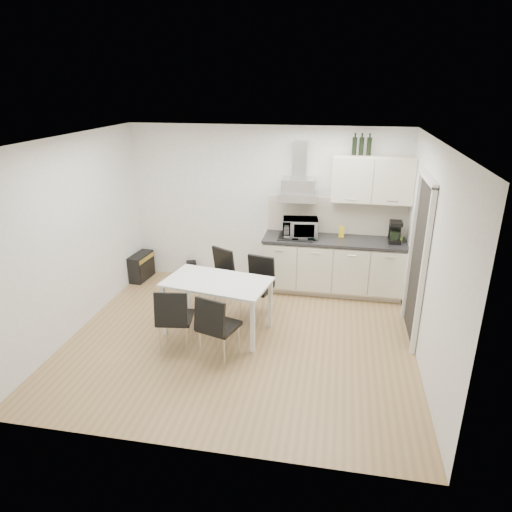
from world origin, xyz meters
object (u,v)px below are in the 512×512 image
(chair_near_left, at_px, (176,319))
(guitar_amp, at_px, (141,266))
(kitchenette, at_px, (337,243))
(dining_table, at_px, (217,287))
(chair_far_right, at_px, (256,289))
(chair_near_right, at_px, (219,327))
(floor_speaker, at_px, (191,269))
(chair_far_left, at_px, (215,279))

(chair_near_left, distance_m, guitar_amp, 2.46)
(kitchenette, relative_size, chair_near_left, 2.86)
(kitchenette, relative_size, dining_table, 1.70)
(chair_far_right, bearing_deg, chair_near_right, 90.56)
(chair_near_left, bearing_deg, guitar_amp, 116.28)
(chair_far_right, bearing_deg, guitar_amp, -11.59)
(dining_table, bearing_deg, chair_far_right, 59.49)
(dining_table, relative_size, floor_speaker, 5.30)
(dining_table, height_order, chair_far_right, chair_far_right)
(chair_far_left, relative_size, chair_far_right, 1.00)
(chair_far_right, relative_size, floor_speaker, 3.15)
(chair_near_right, height_order, guitar_amp, chair_near_right)
(chair_near_right, distance_m, floor_speaker, 2.66)
(floor_speaker, bearing_deg, kitchenette, -23.89)
(dining_table, distance_m, guitar_amp, 2.36)
(chair_far_right, height_order, guitar_amp, chair_far_right)
(chair_near_left, bearing_deg, chair_far_left, 75.13)
(kitchenette, bearing_deg, floor_speaker, 176.19)
(kitchenette, xyz_separation_m, chair_near_left, (-1.93, -2.12, -0.39))
(kitchenette, bearing_deg, dining_table, -134.23)
(chair_near_right, bearing_deg, chair_far_left, 124.70)
(chair_far_right, distance_m, floor_speaker, 1.88)
(chair_far_right, relative_size, guitar_amp, 1.57)
(chair_far_left, relative_size, floor_speaker, 3.15)
(dining_table, xyz_separation_m, chair_near_right, (0.19, -0.65, -0.23))
(dining_table, relative_size, guitar_amp, 2.64)
(guitar_amp, relative_size, floor_speaker, 2.01)
(guitar_amp, bearing_deg, chair_far_right, -18.50)
(chair_near_left, height_order, guitar_amp, chair_near_left)
(dining_table, distance_m, floor_speaker, 2.05)
(kitchenette, xyz_separation_m, chair_far_left, (-1.77, -0.84, -0.39))
(kitchenette, height_order, chair_near_left, kitchenette)
(guitar_amp, bearing_deg, chair_far_left, -20.85)
(kitchenette, height_order, chair_near_right, kitchenette)
(kitchenette, xyz_separation_m, dining_table, (-1.53, -1.57, -0.16))
(chair_near_left, xyz_separation_m, floor_speaker, (-0.55, 2.28, -0.30))
(floor_speaker, bearing_deg, chair_near_left, -96.49)
(chair_near_right, bearing_deg, chair_near_left, -172.49)
(chair_far_right, height_order, chair_near_left, same)
(dining_table, bearing_deg, kitchenette, 55.76)
(chair_far_left, distance_m, chair_near_left, 1.29)
(dining_table, bearing_deg, floor_speaker, 128.72)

